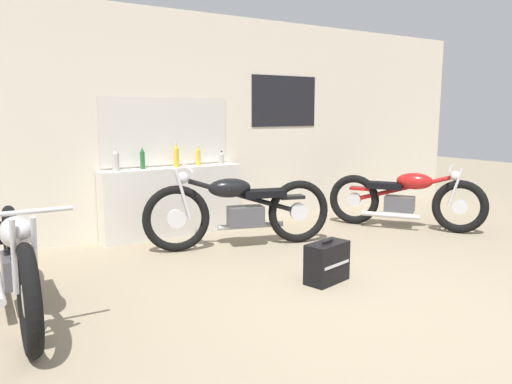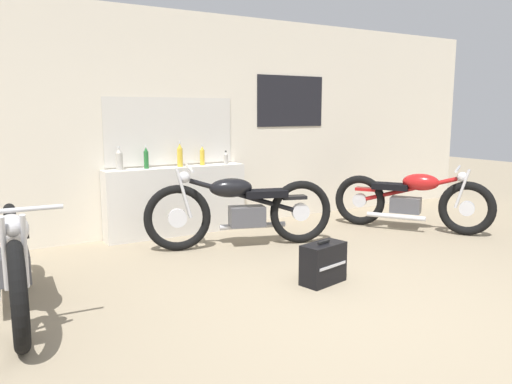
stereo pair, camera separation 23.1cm
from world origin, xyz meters
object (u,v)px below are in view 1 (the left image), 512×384
Objects in this scene: bottle_left_center at (142,159)px; motorcycle_red at (405,198)px; bottle_center at (176,156)px; hard_case_black at (327,262)px; bottle_leftmost at (116,160)px; bottle_right_center at (198,156)px; bottle_rightmost at (222,158)px; motorcycle_black at (240,209)px; motorcycle_silver at (18,261)px.

bottle_left_center is 3.46m from motorcycle_red.
hard_case_black is at bearing -80.40° from bottle_center.
motorcycle_red is at bearing -23.32° from bottle_left_center.
bottle_leftmost reaches higher than bottle_right_center.
bottle_left_center reaches higher than bottle_leftmost.
bottle_center is 2.57m from hard_case_black.
bottle_rightmost is at bearing -3.34° from bottle_center.
bottle_right_center reaches higher than motorcycle_black.
motorcycle_black is at bearing 170.07° from motorcycle_red.
bottle_leftmost is at bearing 159.00° from motorcycle_red.
bottle_center is at bearing 99.60° from hard_case_black.
bottle_rightmost is 1.05m from motorcycle_black.
bottle_leftmost is 0.76m from bottle_center.
bottle_left_center is 1.06m from bottle_rightmost.
bottle_right_center is 0.32m from bottle_rightmost.
bottle_left_center reaches higher than bottle_rightmost.
bottle_leftmost is at bearing 140.80° from motorcycle_black.
bottle_leftmost reaches higher than motorcycle_black.
bottle_right_center is at bearing 167.19° from bottle_rightmost.
bottle_leftmost is 1.56m from motorcycle_black.
bottle_leftmost is at bearing 116.01° from hard_case_black.
bottle_center is (0.76, 0.00, 0.02)m from bottle_leftmost.
bottle_leftmost is 1.58× the size of bottle_rightmost.
bottle_rightmost is 2.49m from hard_case_black.
hard_case_black is (0.84, -2.42, -0.81)m from bottle_left_center.
motorcycle_black is (-0.26, -0.89, -0.50)m from bottle_rightmost.
bottle_center is at bearing 153.75° from motorcycle_red.
bottle_right_center is 2.56m from hard_case_black.
motorcycle_black is at bearing 91.60° from hard_case_black.
bottle_right_center is (0.75, 0.01, -0.01)m from bottle_left_center.
motorcycle_black is at bearing -87.37° from bottle_right_center.
bottle_left_center is 0.13× the size of motorcycle_black.
motorcycle_red is at bearing -9.93° from motorcycle_black.
bottle_rightmost reaches higher than motorcycle_red.
bottle_right_center is at bearing 5.89° from bottle_center.
bottle_right_center is (1.08, 0.04, -0.01)m from bottle_leftmost.
bottle_center reaches higher than bottle_right_center.
motorcycle_red is (2.70, -1.33, -0.60)m from bottle_center.
bottle_leftmost is at bearing -179.84° from bottle_center.
bottle_left_center is 2.44m from motorcycle_silver.
motorcycle_red is (3.13, -1.35, -0.58)m from bottle_left_center.
motorcycle_silver is (-2.44, -0.78, -0.01)m from motorcycle_black.
hard_case_black is at bearing -87.99° from bottle_right_center.
motorcycle_silver reaches higher than hard_case_black.
bottle_center reaches higher than bottle_rightmost.
motorcycle_silver is at bearing -144.07° from bottle_right_center.
bottle_rightmost is 2.50m from motorcycle_red.
motorcycle_black is (0.79, -0.94, -0.55)m from bottle_left_center.
bottle_right_center is 0.12× the size of motorcycle_silver.
bottle_leftmost is at bearing 178.58° from bottle_rightmost.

